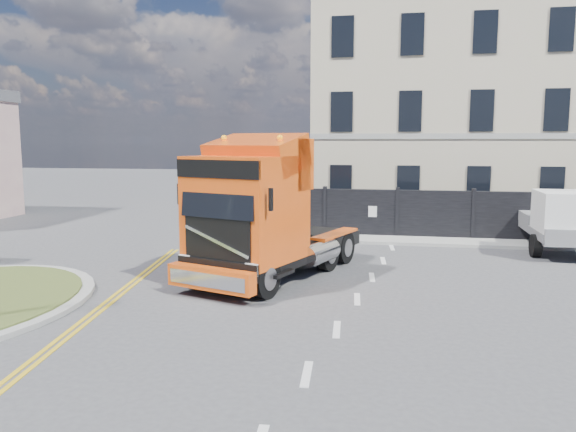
# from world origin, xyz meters

# --- Properties ---
(ground) EXTENTS (120.00, 120.00, 0.00)m
(ground) POSITION_xyz_m (0.00, 0.00, 0.00)
(ground) COLOR #424244
(ground) RESTS_ON ground
(hoarding_fence) EXTENTS (18.80, 0.25, 2.00)m
(hoarding_fence) POSITION_xyz_m (6.55, 9.00, 1.00)
(hoarding_fence) COLOR black
(hoarding_fence) RESTS_ON ground
(georgian_building) EXTENTS (12.30, 10.30, 12.80)m
(georgian_building) POSITION_xyz_m (6.00, 16.50, 5.77)
(georgian_building) COLOR #BDAE96
(georgian_building) RESTS_ON ground
(pavement_far) EXTENTS (20.00, 1.60, 0.12)m
(pavement_far) POSITION_xyz_m (6.00, 8.10, 0.06)
(pavement_far) COLOR gray
(pavement_far) RESTS_ON ground
(truck) EXTENTS (4.64, 7.23, 4.06)m
(truck) POSITION_xyz_m (0.08, 0.97, 1.82)
(truck) COLOR black
(truck) RESTS_ON ground
(flatbed_pickup) EXTENTS (2.47, 5.54, 2.29)m
(flatbed_pickup) POSITION_xyz_m (9.79, 6.63, 1.23)
(flatbed_pickup) COLOR slate
(flatbed_pickup) RESTS_ON ground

